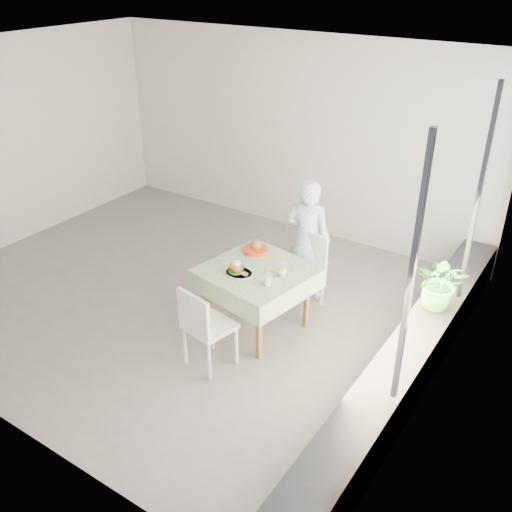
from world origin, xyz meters
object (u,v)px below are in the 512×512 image
Objects in this scene: chair_far at (302,284)px; diner at (307,240)px; potted_plant at (441,282)px; main_dish at (238,269)px; chair_near at (209,342)px; cafe_table at (257,292)px; juice_cup_orange at (282,270)px.

diner is at bearing 108.12° from chair_far.
potted_plant is at bearing 161.41° from diner.
chair_far is 1.06m from main_dish.
chair_far is at bearing 81.63° from chair_near.
cafe_table is 4.04× the size of main_dish.
chair_far is 0.86m from juice_cup_orange.
potted_plant is (1.73, 0.72, 0.33)m from cafe_table.
main_dish is 0.46m from juice_cup_orange.
chair_far is at bearing 71.29° from main_dish.
diner is at bearing 78.62° from main_dish.
diner is 1.12m from main_dish.
potted_plant is at bearing 40.73° from chair_near.
juice_cup_orange is at bearing 27.66° from main_dish.
chair_far is 0.59× the size of diner.
chair_near is at bearing -82.80° from main_dish.
potted_plant is (1.63, -0.19, 0.05)m from diner.
cafe_table is at bearing 57.63° from main_dish.
main_dish is 2.06m from potted_plant.
main_dish is at bearing -108.71° from chair_far.
potted_plant is at bearing 25.89° from juice_cup_orange.
juice_cup_orange is at bearing -154.11° from potted_plant.
potted_plant reaches higher than cafe_table.
diner reaches higher than juice_cup_orange.
potted_plant reaches higher than chair_far.
chair_far is 0.53m from diner.
chair_near is 1.04m from juice_cup_orange.
chair_near is 3.02× the size of main_dish.
chair_near is 0.60× the size of diner.
potted_plant is (1.44, 0.70, -0.02)m from juice_cup_orange.
potted_plant is (1.85, 0.91, -0.00)m from main_dish.
main_dish reaches higher than cafe_table.
main_dish is (-0.08, 0.61, 0.52)m from chair_near.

